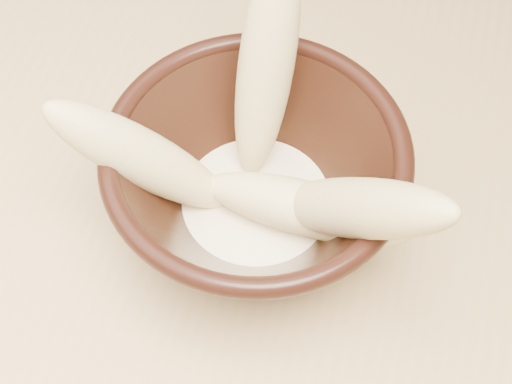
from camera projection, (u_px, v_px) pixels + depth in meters
The scene contains 7 objects.
table at pixel (215, 235), 0.60m from camera, with size 1.20×0.80×0.75m.
bowl at pixel (256, 185), 0.47m from camera, with size 0.19×0.19×0.10m.
milk_puddle at pixel (256, 205), 0.49m from camera, with size 0.11×0.11×0.01m, color #FAEEC9.
banana_upright at pixel (266, 65), 0.45m from camera, with size 0.04×0.04×0.17m, color #F6E191.
banana_left at pixel (143, 158), 0.44m from camera, with size 0.04×0.04×0.14m, color #F6E191.
banana_right at pixel (353, 208), 0.41m from camera, with size 0.04×0.04×0.17m, color #F6E191.
banana_across at pixel (305, 208), 0.45m from camera, with size 0.04×0.04×0.14m, color #F6E191.
Camera 1 is at (0.11, -0.26, 1.20)m, focal length 50.00 mm.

